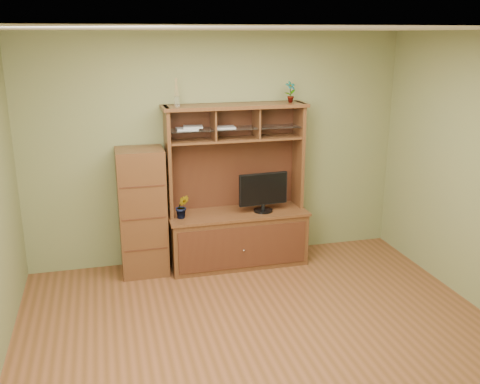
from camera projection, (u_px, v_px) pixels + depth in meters
name	position (u px, v px, depth m)	size (l,w,h in m)	color
room	(268.00, 197.00, 4.47)	(4.54, 4.04, 2.74)	brown
media_hutch	(237.00, 221.00, 6.35)	(1.66, 0.61, 1.90)	#3F2312
monitor	(263.00, 191.00, 6.24)	(0.59, 0.23, 0.46)	black
orchid_plant	(182.00, 207.00, 6.04)	(0.15, 0.12, 0.28)	#2B5F20
top_plant	(290.00, 92.00, 6.15)	(0.13, 0.09, 0.24)	#265C20
reed_diffuser	(176.00, 95.00, 5.83)	(0.06, 0.06, 0.31)	silver
magazines	(201.00, 128.00, 6.01)	(0.67, 0.20, 0.04)	silver
side_cabinet	(142.00, 212.00, 6.04)	(0.52, 0.47, 1.46)	#3F2312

